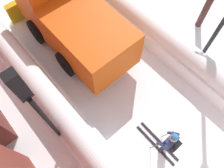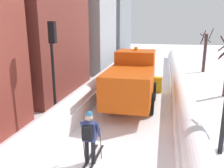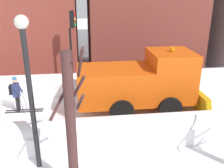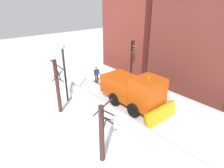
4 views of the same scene
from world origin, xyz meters
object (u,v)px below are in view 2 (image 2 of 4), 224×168
(plow_truck, at_px, (132,79))
(bare_tree_far, at_px, (205,51))
(skier, at_px, (90,135))
(traffic_light_pole, at_px, (53,54))

(plow_truck, xyz_separation_m, bare_tree_far, (5.33, 10.92, 0.46))
(plow_truck, height_order, bare_tree_far, bare_tree_far)
(skier, xyz_separation_m, bare_tree_far, (5.86, 16.86, 0.94))
(plow_truck, distance_m, bare_tree_far, 12.16)
(plow_truck, xyz_separation_m, skier, (-0.53, -5.94, -0.48))
(plow_truck, relative_size, bare_tree_far, 1.47)
(skier, bearing_deg, traffic_light_pole, 132.18)
(plow_truck, height_order, skier, plow_truck)
(skier, distance_m, traffic_light_pole, 4.22)
(plow_truck, xyz_separation_m, traffic_light_pole, (-2.96, -3.25, 1.69))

